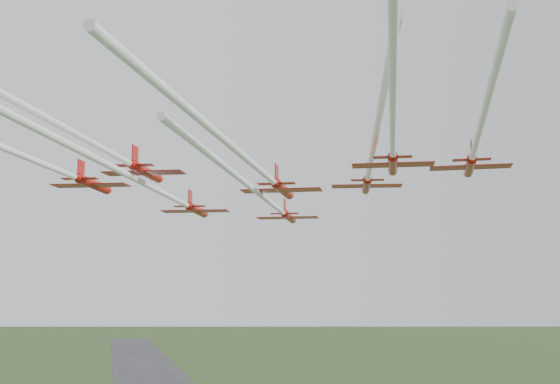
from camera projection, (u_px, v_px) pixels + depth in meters
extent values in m
cylinder|color=#AC120B|center=(289.00, 217.00, 111.83)|extent=(4.71, 9.06, 1.21)
cone|color=#AC120B|center=(293.00, 221.00, 117.35)|extent=(1.87, 2.29, 1.21)
cone|color=#AC120B|center=(284.00, 213.00, 106.64)|extent=(1.52, 1.64, 1.10)
ellipsoid|color=black|center=(291.00, 216.00, 114.04)|extent=(0.83, 1.14, 0.35)
cube|color=#AC120B|center=(288.00, 218.00, 110.94)|extent=(10.00, 6.36, 0.11)
cube|color=#AC120B|center=(285.00, 214.00, 107.66)|extent=(4.55, 2.91, 0.09)
cube|color=#AC120B|center=(285.00, 206.00, 108.05)|extent=(0.86, 1.86, 2.19)
cylinder|color=silver|center=(244.00, 182.00, 77.90)|extent=(22.86, 53.40, 0.66)
cylinder|color=#AC120B|center=(197.00, 210.00, 100.04)|extent=(4.35, 8.94, 1.18)
cone|color=#AC120B|center=(206.00, 215.00, 105.46)|extent=(1.79, 2.23, 1.18)
cone|color=#AC120B|center=(188.00, 205.00, 94.93)|extent=(1.46, 1.59, 1.07)
ellipsoid|color=black|center=(201.00, 209.00, 102.21)|extent=(0.78, 1.11, 0.34)
cube|color=#AC120B|center=(195.00, 211.00, 99.15)|extent=(9.82, 5.97, 0.11)
cube|color=#AC120B|center=(190.00, 206.00, 95.93)|extent=(4.47, 2.73, 0.09)
cube|color=#AC120B|center=(190.00, 198.00, 96.32)|extent=(0.79, 1.84, 2.15)
cylinder|color=silver|center=(124.00, 173.00, 69.98)|extent=(18.29, 46.63, 0.64)
cylinder|color=#AC120B|center=(367.00, 185.00, 95.66)|extent=(4.08, 8.98, 1.18)
cone|color=#AC120B|center=(365.00, 191.00, 101.09)|extent=(1.74, 2.20, 1.18)
cone|color=#AC120B|center=(368.00, 179.00, 90.55)|extent=(1.43, 1.56, 1.07)
ellipsoid|color=black|center=(366.00, 185.00, 97.83)|extent=(0.76, 1.11, 0.34)
cube|color=#AC120B|center=(367.00, 186.00, 94.78)|extent=(9.81, 5.71, 0.11)
cube|color=#AC120B|center=(367.00, 180.00, 91.55)|extent=(4.46, 2.61, 0.09)
cube|color=#AC120B|center=(367.00, 171.00, 91.94)|extent=(0.73, 1.86, 2.14)
cylinder|color=silver|center=(377.00, 130.00, 63.94)|extent=(17.88, 50.17, 0.64)
cylinder|color=#AC120B|center=(93.00, 184.00, 89.19)|extent=(4.47, 9.16, 1.21)
cone|color=#AC120B|center=(110.00, 191.00, 94.74)|extent=(1.84, 2.28, 1.21)
cone|color=#AC120B|center=(76.00, 177.00, 83.96)|extent=(1.50, 1.63, 1.10)
ellipsoid|color=black|center=(100.00, 184.00, 91.41)|extent=(0.80, 1.14, 0.35)
cube|color=#AC120B|center=(91.00, 185.00, 88.28)|extent=(10.06, 6.13, 0.11)
cube|color=#AC120B|center=(80.00, 179.00, 84.98)|extent=(4.58, 2.81, 0.09)
cube|color=#AC120B|center=(81.00, 169.00, 85.38)|extent=(0.81, 1.89, 2.20)
cylinder|color=#AC120B|center=(283.00, 189.00, 86.85)|extent=(5.02, 9.18, 1.23)
cone|color=#AC120B|center=(291.00, 196.00, 92.45)|extent=(1.95, 2.34, 1.23)
cone|color=#AC120B|center=(275.00, 182.00, 81.57)|extent=(1.57, 1.68, 1.12)
ellipsoid|color=black|center=(286.00, 188.00, 89.09)|extent=(0.86, 1.16, 0.36)
cube|color=#AC120B|center=(282.00, 190.00, 85.94)|extent=(10.17, 6.69, 0.11)
cube|color=#AC120B|center=(276.00, 184.00, 82.60)|extent=(4.63, 3.06, 0.09)
cube|color=#AC120B|center=(277.00, 174.00, 83.01)|extent=(0.93, 1.88, 2.24)
cylinder|color=silver|center=(219.00, 135.00, 57.70)|extent=(20.24, 43.91, 0.67)
cylinder|color=#AC120B|center=(470.00, 166.00, 82.10)|extent=(4.95, 8.49, 1.15)
cone|color=#AC120B|center=(468.00, 174.00, 87.31)|extent=(1.86, 2.20, 1.15)
cone|color=#AC120B|center=(472.00, 158.00, 77.20)|extent=(1.49, 1.59, 1.05)
ellipsoid|color=black|center=(469.00, 166.00, 84.19)|extent=(0.83, 1.09, 0.33)
cube|color=#AC120B|center=(470.00, 167.00, 81.26)|extent=(9.46, 6.50, 0.10)
cube|color=#AC120B|center=(472.00, 160.00, 78.16)|extent=(4.31, 2.97, 0.08)
cube|color=#AC120B|center=(471.00, 150.00, 78.54)|extent=(0.92, 1.74, 2.09)
cylinder|color=silver|center=(485.00, 108.00, 56.70)|extent=(18.76, 37.33, 0.63)
cylinder|color=#AC120B|center=(146.00, 172.00, 75.47)|extent=(4.11, 8.21, 1.09)
cone|color=#AC120B|center=(161.00, 180.00, 80.46)|extent=(1.67, 2.05, 1.09)
cone|color=#AC120B|center=(131.00, 164.00, 70.78)|extent=(1.36, 1.47, 0.99)
ellipsoid|color=black|center=(152.00, 172.00, 77.47)|extent=(0.73, 1.03, 0.32)
cube|color=#AC120B|center=(144.00, 173.00, 74.66)|extent=(9.03, 5.60, 0.10)
cube|color=#AC120B|center=(134.00, 165.00, 71.70)|extent=(4.11, 2.56, 0.08)
cube|color=#AC120B|center=(135.00, 155.00, 72.05)|extent=(0.75, 1.69, 1.98)
cylinder|color=silver|center=(51.00, 121.00, 53.40)|extent=(13.25, 32.18, 0.59)
cylinder|color=#AC120B|center=(393.00, 164.00, 69.48)|extent=(3.90, 7.48, 1.00)
cone|color=#AC120B|center=(393.00, 172.00, 74.03)|extent=(1.55, 1.89, 1.00)
cone|color=#AC120B|center=(393.00, 155.00, 65.20)|extent=(1.26, 1.35, 0.90)
ellipsoid|color=black|center=(393.00, 164.00, 71.30)|extent=(0.68, 0.94, 0.29)
cube|color=#AC120B|center=(393.00, 165.00, 68.74)|extent=(8.25, 5.25, 0.09)
cube|color=#AC120B|center=(393.00, 157.00, 66.03)|extent=(3.76, 2.40, 0.07)
cube|color=#AC120B|center=(393.00, 147.00, 66.36)|extent=(0.71, 1.54, 1.81)
cylinder|color=silver|center=(393.00, 62.00, 39.35)|extent=(20.62, 48.07, 0.54)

